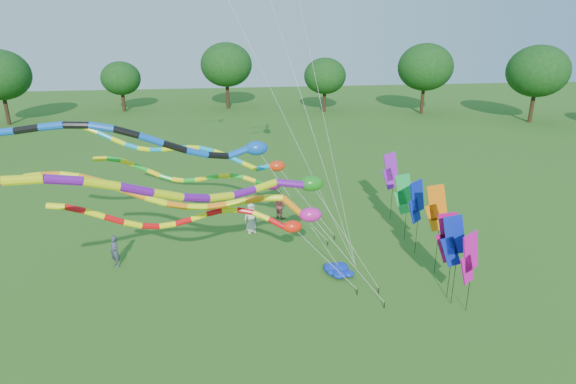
{
  "coord_description": "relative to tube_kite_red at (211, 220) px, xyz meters",
  "views": [
    {
      "loc": [
        -4.04,
        -17.3,
        12.09
      ],
      "look_at": [
        -1.12,
        3.21,
        4.8
      ],
      "focal_mm": 30.0,
      "sensor_mm": 36.0,
      "label": 1
    }
  ],
  "objects": [
    {
      "name": "banner_pole_orange",
      "position": [
        10.83,
        1.83,
        -0.77
      ],
      "size": [
        1.14,
        0.39,
        4.81
      ],
      "rotation": [
        0.0,
        0.0,
        -0.27
      ],
      "color": "black",
      "rests_on": "ground"
    },
    {
      "name": "blue_nylon_heap",
      "position": [
        6.44,
        2.1,
        -4.1
      ],
      "size": [
        1.14,
        1.48,
        0.48
      ],
      "color": "#0D2BB0",
      "rests_on": "ground"
    },
    {
      "name": "tube_kite_purple",
      "position": [
        -0.96,
        -3.59,
        2.66
      ],
      "size": [
        16.45,
        7.03,
        8.95
      ],
      "rotation": [
        0.0,
        0.0,
        0.41
      ],
      "color": "black",
      "rests_on": "ground"
    },
    {
      "name": "tube_kite_orange",
      "position": [
        -0.01,
        0.02,
        0.88
      ],
      "size": [
        14.56,
        1.88,
        7.13
      ],
      "rotation": [
        0.0,
        0.0,
        -0.14
      ],
      "color": "black",
      "rests_on": "ground"
    },
    {
      "name": "tube_kite_green",
      "position": [
        0.01,
        5.89,
        0.02
      ],
      "size": [
        12.13,
        1.42,
        6.2
      ],
      "rotation": [
        0.0,
        0.0,
        -0.02
      ],
      "color": "black",
      "rests_on": "ground"
    },
    {
      "name": "banner_pole_green",
      "position": [
        10.78,
        5.92,
        -1.49
      ],
      "size": [
        1.14,
        0.39,
        4.09
      ],
      "rotation": [
        0.0,
        0.0,
        -0.27
      ],
      "color": "black",
      "rests_on": "ground"
    },
    {
      "name": "tube_kite_cyan",
      "position": [
        -0.36,
        7.87,
        0.78
      ],
      "size": [
        13.91,
        3.48,
        7.06
      ],
      "rotation": [
        0.0,
        0.0,
        -0.2
      ],
      "color": "black",
      "rests_on": "ground"
    },
    {
      "name": "banner_pole_magenta_b",
      "position": [
        10.78,
        -1.77,
        -1.66
      ],
      "size": [
        1.1,
        0.52,
        3.91
      ],
      "rotation": [
        0.0,
        0.0,
        0.4
      ],
      "color": "black",
      "rests_on": "ground"
    },
    {
      "name": "tree_ring",
      "position": [
        11.66,
        0.69,
        1.08
      ],
      "size": [
        117.73,
        119.23,
        9.43
      ],
      "color": "#382314",
      "rests_on": "ground"
    },
    {
      "name": "banner_pole_magenta_a",
      "position": [
        10.42,
        -0.44,
        -1.29
      ],
      "size": [
        1.12,
        0.46,
        4.28
      ],
      "rotation": [
        0.0,
        0.0,
        -0.34
      ],
      "color": "black",
      "rests_on": "ground"
    },
    {
      "name": "person_b",
      "position": [
        -5.2,
        4.81,
        -3.45
      ],
      "size": [
        0.74,
        0.74,
        1.73
      ],
      "primitive_type": "imported",
      "rotation": [
        0.0,
        0.0,
        -0.79
      ],
      "color": "#383E4F",
      "rests_on": "ground"
    },
    {
      "name": "ground",
      "position": [
        4.61,
        -1.52,
        -4.32
      ],
      "size": [
        160.0,
        160.0,
        0.0
      ],
      "primitive_type": "plane",
      "color": "#265C18",
      "rests_on": "ground"
    },
    {
      "name": "tube_kite_red",
      "position": [
        0.0,
        0.0,
        0.0
      ],
      "size": [
        12.43,
        1.62,
        6.22
      ],
      "rotation": [
        0.0,
        0.0,
        0.05
      ],
      "color": "black",
      "rests_on": "ground"
    },
    {
      "name": "banner_pole_violet",
      "position": [
        11.05,
        8.99,
        -1.04
      ],
      "size": [
        1.16,
        0.24,
        4.54
      ],
      "rotation": [
        0.0,
        0.0,
        0.14
      ],
      "color": "black",
      "rests_on": "ground"
    },
    {
      "name": "banner_pole_blue_a",
      "position": [
        10.37,
        -1.0,
        -1.19
      ],
      "size": [
        1.16,
        0.29,
        4.38
      ],
      "rotation": [
        0.0,
        0.0,
        -0.18
      ],
      "color": "black",
      "rests_on": "ground"
    },
    {
      "name": "person_c",
      "position": [
        4.16,
        10.23,
        -3.46
      ],
      "size": [
        1.03,
        1.05,
        1.71
      ],
      "primitive_type": "imported",
      "rotation": [
        0.0,
        0.0,
        2.28
      ],
      "color": "maroon",
      "rests_on": "ground"
    },
    {
      "name": "banner_pole_blue_b",
      "position": [
        10.7,
        3.91,
        -1.21
      ],
      "size": [
        1.1,
        0.52,
        4.37
      ],
      "rotation": [
        0.0,
        0.0,
        0.4
      ],
      "color": "black",
      "rests_on": "ground"
    },
    {
      "name": "tube_kite_blue",
      "position": [
        -2.71,
        1.17,
        3.22
      ],
      "size": [
        16.93,
        2.09,
        9.29
      ],
      "rotation": [
        0.0,
        0.0,
        0.13
      ],
      "color": "black",
      "rests_on": "ground"
    },
    {
      "name": "person_a",
      "position": [
        2.15,
        8.19,
        -3.39
      ],
      "size": [
        1.02,
        0.79,
        1.86
      ],
      "primitive_type": "imported",
      "rotation": [
        0.0,
        0.0,
        0.24
      ],
      "color": "beige",
      "rests_on": "ground"
    }
  ]
}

